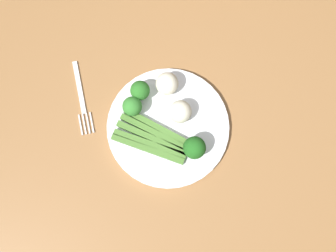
# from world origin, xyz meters

# --- Properties ---
(ground_plane) EXTENTS (6.00, 6.00, 0.02)m
(ground_plane) POSITION_xyz_m (0.00, 0.00, -0.01)
(ground_plane) COLOR tan
(dining_table) EXTENTS (1.15, 1.01, 0.75)m
(dining_table) POSITION_xyz_m (0.00, 0.00, 0.65)
(dining_table) COLOR olive
(dining_table) RESTS_ON ground_plane
(plate) EXTENTS (0.25, 0.25, 0.01)m
(plate) POSITION_xyz_m (0.02, -0.05, 0.76)
(plate) COLOR white
(plate) RESTS_ON dining_table
(asparagus_bundle) EXTENTS (0.17, 0.12, 0.01)m
(asparagus_bundle) POSITION_xyz_m (0.06, -0.02, 0.78)
(asparagus_bundle) COLOR #47752D
(asparagus_bundle) RESTS_ON plate
(broccoli_left) EXTENTS (0.05, 0.05, 0.06)m
(broccoli_left) POSITION_xyz_m (-0.03, 0.00, 0.80)
(broccoli_left) COLOR #4C7F2B
(broccoli_left) RESTS_ON plate
(broccoli_outer_edge) EXTENTS (0.04, 0.04, 0.05)m
(broccoli_outer_edge) POSITION_xyz_m (0.08, -0.12, 0.80)
(broccoli_outer_edge) COLOR #568E33
(broccoli_outer_edge) RESTS_ON plate
(broccoli_back) EXTENTS (0.04, 0.04, 0.05)m
(broccoli_back) POSITION_xyz_m (0.10, -0.08, 0.80)
(broccoli_back) COLOR #609E3D
(broccoli_back) RESTS_ON plate
(cauliflower_near_center) EXTENTS (0.05, 0.05, 0.05)m
(cauliflower_near_center) POSITION_xyz_m (-0.00, -0.08, 0.79)
(cauliflower_near_center) COLOR silver
(cauliflower_near_center) RESTS_ON plate
(cauliflower_back_right) EXTENTS (0.05, 0.05, 0.05)m
(cauliflower_back_right) POSITION_xyz_m (0.03, -0.13, 0.79)
(cauliflower_back_right) COLOR silver
(cauliflower_back_right) RESTS_ON plate
(fork) EXTENTS (0.06, 0.16, 0.00)m
(fork) POSITION_xyz_m (0.21, -0.11, 0.76)
(fork) COLOR silver
(fork) RESTS_ON dining_table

